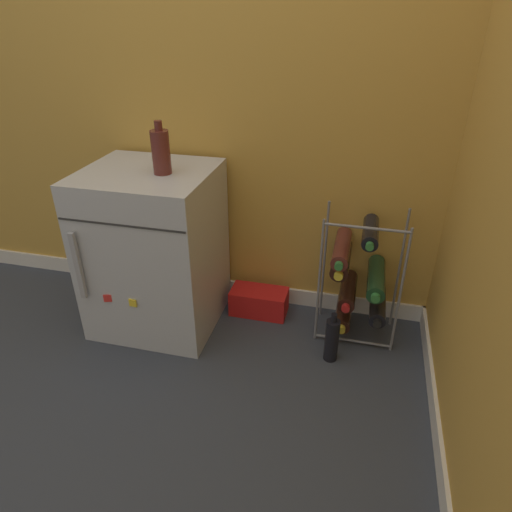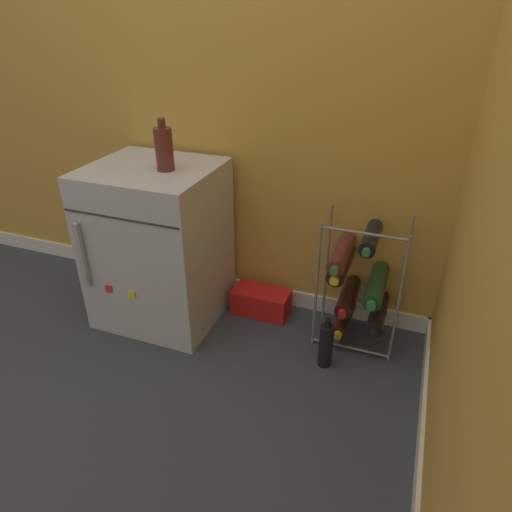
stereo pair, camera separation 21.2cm
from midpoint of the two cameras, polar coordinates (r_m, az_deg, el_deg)
ground_plane at (r=2.10m, az=-1.13°, el=-13.69°), size 14.00×14.00×0.00m
wall_back at (r=2.12m, az=5.06°, el=23.90°), size 6.71×0.07×2.50m
mini_fridge at (r=2.25m, az=-9.39°, el=1.33°), size 0.58×0.55×0.79m
wine_rack at (r=2.14m, az=15.32°, el=-3.32°), size 0.37×0.33×0.63m
soda_box at (r=2.38m, az=3.22°, el=-5.81°), size 0.29×0.15×0.13m
fridge_top_bottle at (r=2.02m, az=-8.42°, el=13.12°), size 0.08×0.08×0.22m
loose_bottle_floor at (r=2.08m, az=11.68°, el=-10.95°), size 0.06×0.06×0.25m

